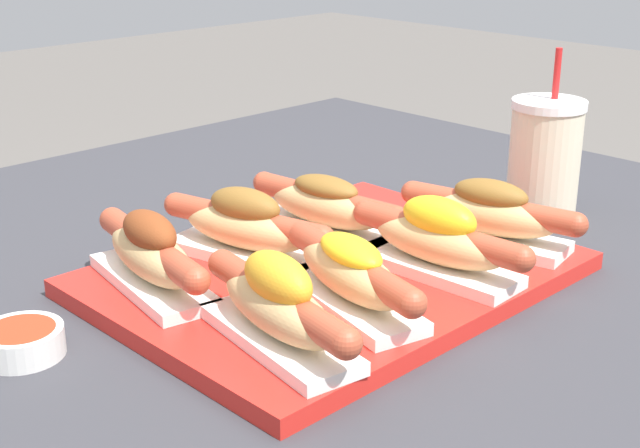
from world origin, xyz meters
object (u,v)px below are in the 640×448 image
object	(u,v)px
hot_dog_6	(326,206)
sauce_bowl	(22,340)
hot_dog_0	(278,305)
hot_dog_5	(246,226)
hot_dog_4	(151,254)
serving_tray	(334,274)
hot_dog_2	(438,240)
drink_cup	(544,159)
hot_dog_3	(489,214)
hot_dog_1	(350,273)

from	to	relation	value
hot_dog_6	sauce_bowl	size ratio (longest dim) A/B	2.93
hot_dog_0	hot_dog_5	xyz separation A→B (m)	(0.10, 0.17, -0.00)
hot_dog_0	hot_dog_4	xyz separation A→B (m)	(-0.01, 0.17, -0.00)
hot_dog_5	serving_tray	bearing A→B (deg)	-57.64
hot_dog_2	drink_cup	world-z (taller)	drink_cup
hot_dog_5	drink_cup	size ratio (longest dim) A/B	1.01
serving_tray	hot_dog_3	world-z (taller)	hot_dog_3
hot_dog_6	drink_cup	distance (m)	0.29
hot_dog_0	hot_dog_1	bearing A→B (deg)	5.37
serving_tray	hot_dog_5	xyz separation A→B (m)	(-0.05, 0.08, 0.04)
hot_dog_1	drink_cup	distance (m)	0.38
hot_dog_4	hot_dog_3	bearing A→B (deg)	-25.60
hot_dog_1	hot_dog_5	size ratio (longest dim) A/B	1.00
hot_dog_3	hot_dog_4	size ratio (longest dim) A/B	0.99
hot_dog_0	hot_dog_4	bearing A→B (deg)	93.21
hot_dog_2	hot_dog_4	distance (m)	0.28
serving_tray	hot_dog_0	size ratio (longest dim) A/B	2.17
hot_dog_1	hot_dog_0	bearing A→B (deg)	-174.63
hot_dog_0	hot_dog_3	xyz separation A→B (m)	(0.32, 0.01, -0.00)
serving_tray	drink_cup	xyz separation A→B (m)	(0.32, -0.04, 0.06)
hot_dog_3	hot_dog_6	bearing A→B (deg)	126.77
hot_dog_6	hot_dog_3	bearing A→B (deg)	-53.23
hot_dog_1	drink_cup	world-z (taller)	drink_cup
hot_dog_0	hot_dog_6	xyz separation A→B (m)	(0.21, 0.16, -0.00)
hot_dog_1	hot_dog_3	size ratio (longest dim) A/B	0.99
serving_tray	hot_dog_5	bearing A→B (deg)	122.36
serving_tray	hot_dog_2	xyz separation A→B (m)	(0.06, -0.08, 0.04)
hot_dog_3	hot_dog_5	world-z (taller)	hot_dog_5
hot_dog_4	drink_cup	distance (m)	0.50
serving_tray	hot_dog_4	world-z (taller)	hot_dog_4
hot_dog_0	hot_dog_3	world-z (taller)	hot_dog_0
hot_dog_0	hot_dog_3	distance (m)	0.32
hot_dog_5	drink_cup	bearing A→B (deg)	-16.96
hot_dog_0	hot_dog_1	world-z (taller)	hot_dog_0
hot_dog_3	sauce_bowl	xyz separation A→B (m)	(-0.46, 0.15, -0.04)
hot_dog_0	sauce_bowl	distance (m)	0.22
sauce_bowl	hot_dog_3	bearing A→B (deg)	-17.84
hot_dog_0	hot_dog_2	size ratio (longest dim) A/B	0.99
hot_dog_2	sauce_bowl	bearing A→B (deg)	155.96
hot_dog_2	hot_dog_1	bearing A→B (deg)	176.96
hot_dog_4	hot_dog_2	bearing A→B (deg)	-36.98
hot_dog_1	hot_dog_2	xyz separation A→B (m)	(0.12, -0.01, 0.00)
hot_dog_3	hot_dog_4	distance (m)	0.36
hot_dog_5	drink_cup	xyz separation A→B (m)	(0.37, -0.11, 0.02)
serving_tray	hot_dog_2	bearing A→B (deg)	-54.31
hot_dog_0	hot_dog_3	size ratio (longest dim) A/B	1.01
hot_dog_1	hot_dog_2	distance (m)	0.12
hot_dog_0	sauce_bowl	bearing A→B (deg)	132.18
serving_tray	hot_dog_1	world-z (taller)	hot_dog_1
hot_dog_1	drink_cup	size ratio (longest dim) A/B	1.01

